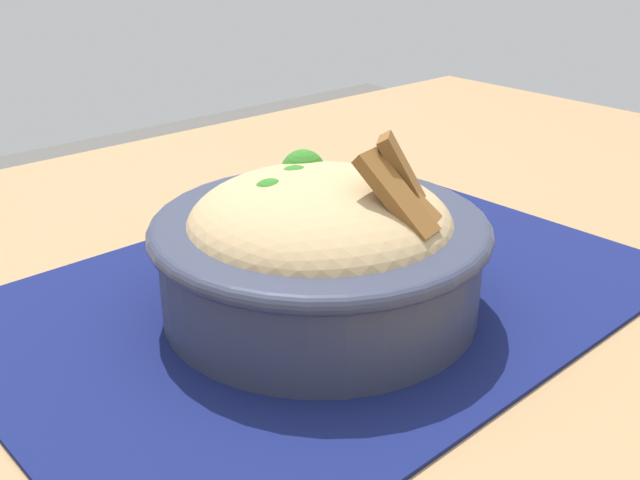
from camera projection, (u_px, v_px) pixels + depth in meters
The scene contains 4 objects.
table at pixel (362, 358), 0.57m from camera, with size 1.25×0.88×0.76m.
placemat at pixel (326, 293), 0.53m from camera, with size 0.46×0.33×0.00m, color #11194C.
bowl at pixel (320, 245), 0.48m from camera, with size 0.22×0.22×0.12m.
fork at pixel (402, 239), 0.60m from camera, with size 0.02×0.13×0.00m.
Camera 1 is at (-0.34, -0.34, 1.01)m, focal length 41.80 mm.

